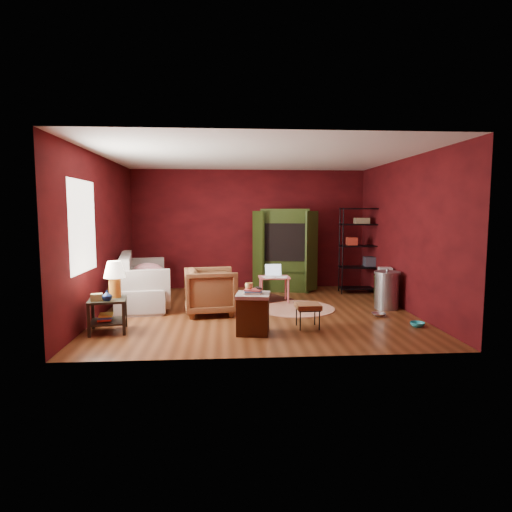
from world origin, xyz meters
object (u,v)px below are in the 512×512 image
Objects in this scene: armchair at (211,289)px; wire_shelving at (362,247)px; side_table at (111,290)px; hamper at (253,313)px; sofa at (144,282)px; tv_armoire at (285,248)px; laptop_desk at (274,279)px.

armchair is 3.78m from wire_shelving.
side_table is 2.19m from hamper.
tv_armoire is (2.97, 1.21, 0.54)m from sofa.
armchair reaches higher than laptop_desk.
side_table is at bearing 169.98° from sofa.
armchair is at bearing -144.90° from laptop_desk.
sofa reaches higher than laptop_desk.
wire_shelving reaches higher than sofa.
sofa is 3.23× the size of hamper.
laptop_desk is (0.56, 2.18, 0.15)m from hamper.
tv_armoire is 1.71m from wire_shelving.
sofa is 2.58m from laptop_desk.
sofa is 1.20× the size of tv_armoire.
hamper is 0.37× the size of wire_shelving.
sofa is at bearing 86.16° from side_table.
armchair is at bearing -147.60° from wire_shelving.
hamper is 3.62m from tv_armoire.
side_table is (-0.13, -1.93, 0.20)m from sofa.
laptop_desk is at bearing -61.03° from armchair.
tv_armoire reaches higher than side_table.
hamper is (2.15, -0.29, -0.33)m from side_table.
sofa is at bearing 178.23° from laptop_desk.
side_table is 3.31m from laptop_desk.
hamper is at bearing -143.90° from sofa.
laptop_desk is 0.40× the size of tv_armoire.
tv_armoire is at bearing 45.39° from side_table.
sofa is at bearing 48.18° from armchair.
tv_armoire is (0.40, 1.26, 0.51)m from laptop_desk.
wire_shelving is (4.64, 0.82, 0.60)m from sofa.
armchair is 1.19× the size of laptop_desk.
hamper is 0.37× the size of tv_armoire.
hamper is 0.92× the size of laptop_desk.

